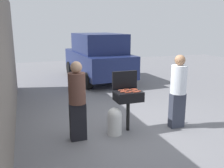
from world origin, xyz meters
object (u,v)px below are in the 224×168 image
(hot_dog_5, at_px, (123,92))
(hot_dog_8, at_px, (138,91))
(bbq_grill, at_px, (128,97))
(hot_dog_1, at_px, (132,91))
(hot_dog_6, at_px, (124,91))
(hot_dog_9, at_px, (135,90))
(hot_dog_3, at_px, (121,90))
(hot_dog_4, at_px, (126,89))
(hot_dog_10, at_px, (128,90))
(hot_dog_7, at_px, (134,89))
(hot_dog_2, at_px, (136,92))
(propane_tank, at_px, (115,121))
(hot_dog_0, at_px, (128,92))
(person_right, at_px, (178,89))
(parked_minivan, at_px, (98,57))
(person_left, at_px, (77,98))

(hot_dog_5, relative_size, hot_dog_8, 1.00)
(bbq_grill, relative_size, hot_dog_1, 7.14)
(hot_dog_6, relative_size, hot_dog_9, 1.00)
(hot_dog_3, xyz_separation_m, hot_dog_5, (-0.01, -0.14, 0.00))
(hot_dog_3, height_order, hot_dog_6, same)
(hot_dog_4, xyz_separation_m, hot_dog_10, (0.02, -0.09, 0.00))
(hot_dog_9, bearing_deg, hot_dog_7, 88.72)
(hot_dog_2, distance_m, propane_tank, 0.79)
(propane_tank, bearing_deg, hot_dog_0, -4.38)
(hot_dog_5, xyz_separation_m, hot_dog_10, (0.17, 0.09, 0.00))
(hot_dog_2, bearing_deg, bbq_grill, 126.73)
(hot_dog_4, height_order, person_right, person_right)
(hot_dog_6, bearing_deg, hot_dog_5, -127.37)
(hot_dog_2, xyz_separation_m, parked_minivan, (0.80, 5.69, 0.08))
(person_left, bearing_deg, hot_dog_7, 7.81)
(hot_dog_0, bearing_deg, propane_tank, 175.62)
(bbq_grill, relative_size, hot_dog_6, 7.14)
(hot_dog_4, relative_size, hot_dog_6, 1.00)
(person_left, bearing_deg, propane_tank, -1.25)
(propane_tank, bearing_deg, hot_dog_5, 16.40)
(hot_dog_4, bearing_deg, hot_dog_10, -77.71)
(hot_dog_7, height_order, propane_tank, hot_dog_7)
(hot_dog_4, xyz_separation_m, hot_dog_6, (-0.11, -0.14, 0.00))
(hot_dog_2, relative_size, hot_dog_9, 1.00)
(hot_dog_6, xyz_separation_m, person_left, (-1.07, -0.10, -0.03))
(bbq_grill, height_order, hot_dog_4, hot_dog_4)
(hot_dog_4, distance_m, hot_dog_7, 0.18)
(hot_dog_5, distance_m, parked_minivan, 5.68)
(bbq_grill, distance_m, hot_dog_6, 0.19)
(hot_dog_0, xyz_separation_m, parked_minivan, (0.99, 5.66, 0.08))
(hot_dog_6, bearing_deg, parked_minivan, 79.45)
(hot_dog_5, bearing_deg, hot_dog_7, 24.42)
(hot_dog_5, height_order, hot_dog_9, same)
(hot_dog_4, xyz_separation_m, hot_dog_7, (0.17, -0.04, 0.00))
(hot_dog_5, bearing_deg, propane_tank, -163.60)
(hot_dog_2, xyz_separation_m, hot_dog_5, (-0.26, 0.11, 0.00))
(bbq_grill, relative_size, hot_dog_10, 7.14)
(person_left, xyz_separation_m, person_right, (2.34, -0.11, 0.03))
(hot_dog_1, height_order, hot_dog_8, same)
(hot_dog_2, xyz_separation_m, propane_tank, (-0.48, 0.05, -0.62))
(hot_dog_1, xyz_separation_m, hot_dog_7, (0.12, 0.18, 0.00))
(hot_dog_7, xyz_separation_m, hot_dog_8, (0.01, -0.21, 0.00))
(hot_dog_1, relative_size, person_right, 0.08)
(bbq_grill, xyz_separation_m, hot_dog_6, (-0.11, 0.00, 0.16))
(bbq_grill, bearing_deg, person_left, -175.03)
(hot_dog_2, distance_m, person_left, 1.30)
(hot_dog_2, height_order, hot_dog_3, same)
(propane_tank, bearing_deg, hot_dog_10, 22.17)
(parked_minivan, bearing_deg, hot_dog_7, 79.62)
(hot_dog_3, xyz_separation_m, propane_tank, (-0.23, -0.20, -0.62))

